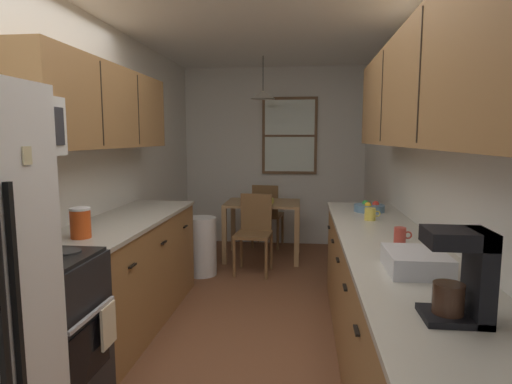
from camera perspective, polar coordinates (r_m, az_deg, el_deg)
ground_plane at (r=3.90m, az=-0.60°, el=-16.14°), size 12.00×12.00×0.00m
wall_left at (r=3.99m, az=-20.29°, el=2.89°), size 0.10×9.00×2.55m
wall_right at (r=3.67m, az=20.79°, el=2.52°), size 0.10×9.00×2.55m
wall_back at (r=6.22m, az=2.44°, el=4.75°), size 4.40×0.10×2.55m
ceiling_slab at (r=3.72m, az=-0.66°, el=23.51°), size 4.40×9.00×0.08m
stove_range at (r=2.70m, az=-27.76°, el=-17.11°), size 0.66×0.58×1.10m
counter_left at (r=3.74m, az=-16.80°, el=-10.11°), size 0.64×1.93×0.90m
upper_cabinets_left at (r=3.60m, az=-20.00°, el=10.67°), size 0.33×2.01×0.64m
counter_right at (r=2.92m, az=17.56°, el=-15.15°), size 0.64×3.33×0.90m
upper_cabinets_right at (r=2.71m, az=21.91°, el=12.91°), size 0.33×3.01×0.68m
dining_table at (r=5.44m, az=0.92°, el=-2.65°), size 0.94×0.70×0.74m
dining_chair_near at (r=4.92m, az=-0.22°, el=-5.04°), size 0.43×0.43×0.90m
dining_chair_far at (r=6.00m, az=1.46°, el=-2.78°), size 0.45×0.45×0.90m
pendant_light at (r=5.38m, az=0.95°, el=12.98°), size 0.31×0.31×0.52m
back_window at (r=6.13m, az=4.54°, el=7.55°), size 0.79×0.05×1.09m
trash_bin at (r=4.88m, az=-7.33°, el=-7.25°), size 0.33×0.33×0.66m
storage_canister at (r=2.99m, az=-22.57°, el=-3.86°), size 0.13×0.13×0.20m
dish_towel at (r=2.64m, az=-19.27°, el=-16.60°), size 0.02×0.16×0.24m
coffee_maker at (r=1.70m, az=26.31°, el=-9.81°), size 0.22×0.18×0.33m
mug_by_coffeemaker at (r=2.76m, az=18.85°, el=-5.60°), size 0.11×0.07×0.10m
mug_spare at (r=3.48m, az=15.14°, el=-2.90°), size 0.12×0.09×0.10m
fruit_bowl at (r=3.90m, az=15.00°, el=-2.01°), size 0.27×0.27×0.09m
dish_rack at (r=2.24m, az=20.72°, el=-8.76°), size 0.28×0.34×0.10m
table_serving_bowl at (r=5.34m, az=1.38°, el=-1.15°), size 0.19×0.19×0.06m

